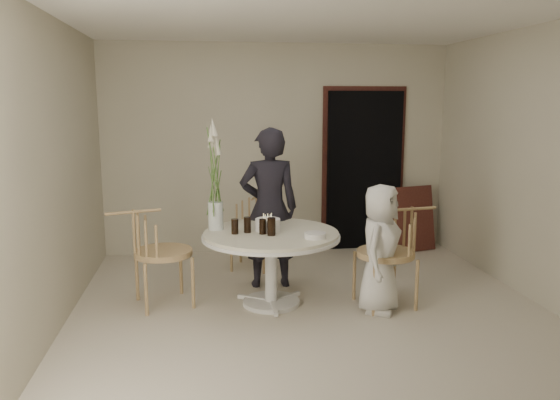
{
  "coord_description": "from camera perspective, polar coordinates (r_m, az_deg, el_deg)",
  "views": [
    {
      "loc": [
        -0.99,
        -4.81,
        1.96
      ],
      "look_at": [
        -0.26,
        0.3,
        1.03
      ],
      "focal_mm": 35.0,
      "sensor_mm": 36.0,
      "label": 1
    }
  ],
  "objects": [
    {
      "name": "ground",
      "position": [
        5.29,
        3.27,
        -11.55
      ],
      "size": [
        4.5,
        4.5,
        0.0
      ],
      "primitive_type": "plane",
      "color": "beige",
      "rests_on": "ground"
    },
    {
      "name": "room_shell",
      "position": [
        4.92,
        3.47,
        6.23
      ],
      "size": [
        4.5,
        4.5,
        4.5
      ],
      "color": "white",
      "rests_on": "ground"
    },
    {
      "name": "doorway",
      "position": [
        7.38,
        8.76,
        3.02
      ],
      "size": [
        1.0,
        0.1,
        2.1
      ],
      "primitive_type": "cube",
      "color": "black",
      "rests_on": "ground"
    },
    {
      "name": "door_trim",
      "position": [
        7.41,
        8.68,
        3.52
      ],
      "size": [
        1.12,
        0.03,
        2.22
      ],
      "primitive_type": "cube",
      "color": "#57271D",
      "rests_on": "ground"
    },
    {
      "name": "table",
      "position": [
        5.28,
        -0.94,
        -4.54
      ],
      "size": [
        1.33,
        1.33,
        0.73
      ],
      "color": "silver",
      "rests_on": "ground"
    },
    {
      "name": "picture_frame",
      "position": [
        7.44,
        13.67,
        -1.94
      ],
      "size": [
        0.68,
        0.35,
        0.86
      ],
      "primitive_type": "cube",
      "rotation": [
        -0.17,
        0.0,
        0.26
      ],
      "color": "#57271D",
      "rests_on": "ground"
    },
    {
      "name": "chair_far",
      "position": [
        6.57,
        -2.72,
        -2.2
      ],
      "size": [
        0.58,
        0.6,
        0.85
      ],
      "rotation": [
        0.0,
        0.0,
        -0.35
      ],
      "color": "tan",
      "rests_on": "ground"
    },
    {
      "name": "chair_right",
      "position": [
        5.41,
        12.29,
        -4.32
      ],
      "size": [
        0.62,
        0.59,
        0.96
      ],
      "rotation": [
        0.0,
        0.0,
        -1.43
      ],
      "color": "tan",
      "rests_on": "ground"
    },
    {
      "name": "chair_left",
      "position": [
        5.36,
        -13.55,
        -4.46
      ],
      "size": [
        0.67,
        0.64,
        0.97
      ],
      "rotation": [
        0.0,
        0.0,
        1.86
      ],
      "color": "tan",
      "rests_on": "ground"
    },
    {
      "name": "girl",
      "position": [
        5.77,
        -1.15,
        -0.86
      ],
      "size": [
        0.62,
        0.41,
        1.7
      ],
      "primitive_type": "imported",
      "rotation": [
        0.0,
        0.0,
        3.14
      ],
      "color": "black",
      "rests_on": "ground"
    },
    {
      "name": "boy",
      "position": [
        5.2,
        10.41,
        -5.03
      ],
      "size": [
        0.66,
        0.71,
        1.22
      ],
      "primitive_type": "imported",
      "rotation": [
        0.0,
        0.0,
        0.97
      ],
      "color": "silver",
      "rests_on": "ground"
    },
    {
      "name": "birthday_cake",
      "position": [
        5.28,
        -1.29,
        -2.6
      ],
      "size": [
        0.24,
        0.24,
        0.17
      ],
      "rotation": [
        0.0,
        0.0,
        0.03
      ],
      "color": "white",
      "rests_on": "table"
    },
    {
      "name": "cola_tumbler_a",
      "position": [
        5.21,
        -3.42,
        -2.61
      ],
      "size": [
        0.09,
        0.09,
        0.15
      ],
      "primitive_type": "cylinder",
      "rotation": [
        0.0,
        0.0,
        -0.32
      ],
      "color": "black",
      "rests_on": "table"
    },
    {
      "name": "cola_tumbler_b",
      "position": [
        5.09,
        -0.9,
        -2.79
      ],
      "size": [
        0.09,
        0.09,
        0.17
      ],
      "primitive_type": "cylinder",
      "rotation": [
        0.0,
        0.0,
        0.21
      ],
      "color": "black",
      "rests_on": "table"
    },
    {
      "name": "cola_tumbler_c",
      "position": [
        5.17,
        -4.74,
        -2.76
      ],
      "size": [
        0.09,
        0.09,
        0.14
      ],
      "primitive_type": "cylinder",
      "rotation": [
        0.0,
        0.0,
        -0.39
      ],
      "color": "black",
      "rests_on": "table"
    },
    {
      "name": "cola_tumbler_d",
      "position": [
        5.15,
        -1.83,
        -2.79
      ],
      "size": [
        0.07,
        0.07,
        0.14
      ],
      "primitive_type": "cylinder",
      "rotation": [
        0.0,
        0.0,
        0.13
      ],
      "color": "black",
      "rests_on": "table"
    },
    {
      "name": "plate_stack",
      "position": [
        5.01,
        3.68,
        -3.72
      ],
      "size": [
        0.26,
        0.26,
        0.05
      ],
      "primitive_type": "cylinder",
      "rotation": [
        0.0,
        0.0,
        0.42
      ],
      "color": "white",
      "rests_on": "table"
    },
    {
      "name": "flower_vase",
      "position": [
        5.3,
        -6.81,
        1.69
      ],
      "size": [
        0.15,
        0.15,
        1.09
      ],
      "rotation": [
        0.0,
        0.0,
        0.41
      ],
      "color": "silver",
      "rests_on": "table"
    }
  ]
}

